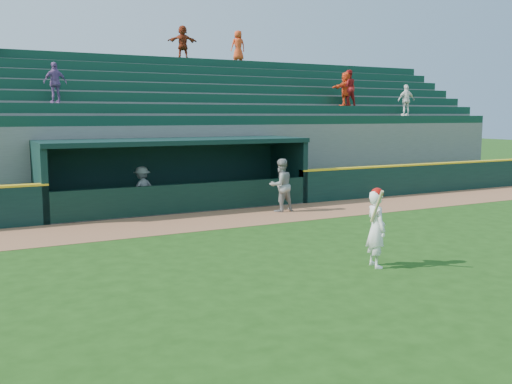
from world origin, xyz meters
The scene contains 9 objects.
ground centered at (0.00, 0.00, 0.00)m, with size 120.00×120.00×0.00m, color #1B4110.
warning_track centered at (0.00, 4.90, 0.01)m, with size 40.00×3.00×0.01m, color #935C3A.
field_wall_right centered at (12.25, 6.55, 0.60)m, with size 15.50×0.30×1.20m, color black.
wall_stripe_right centered at (12.25, 6.55, 1.23)m, with size 15.50×0.32×0.06m, color yellow.
dugout_player_front centered at (2.90, 5.30, 0.91)m, with size 0.89×0.69×1.82m, color gray.
dugout_player_inside centered at (-1.30, 7.58, 0.77)m, with size 1.00×0.58×1.55m, color gray.
dugout centered at (0.00, 8.00, 1.36)m, with size 9.40×2.80×2.46m.
stands centered at (-0.01, 12.57, 2.40)m, with size 34.50×6.25×7.48m.
batter_at_plate centered at (1.10, -1.93, 0.88)m, with size 0.54×0.82×1.76m.
Camera 1 is at (-6.84, -11.48, 3.29)m, focal length 40.00 mm.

